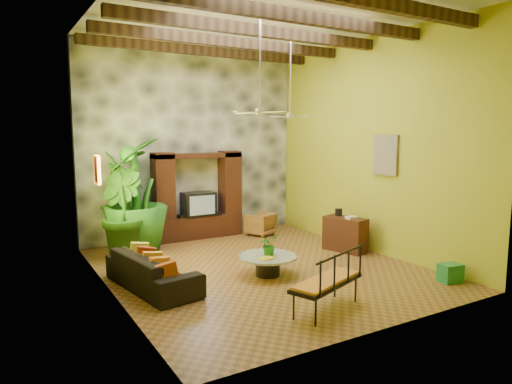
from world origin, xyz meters
TOP-DOWN VIEW (x-y plane):
  - ground at (0.00, 0.00)m, footprint 7.00×7.00m
  - ceiling at (0.00, 0.00)m, footprint 6.00×7.00m
  - back_wall at (0.00, 3.50)m, footprint 6.00×0.02m
  - left_wall at (-3.00, 0.00)m, footprint 0.02×7.00m
  - right_wall at (3.00, 0.00)m, footprint 0.02×7.00m
  - stone_accent_wall at (0.00, 3.44)m, footprint 5.98×0.10m
  - ceiling_beams at (0.00, 0.00)m, footprint 5.95×5.36m
  - entertainment_center at (0.00, 3.14)m, footprint 2.40×0.55m
  - ceiling_fan_front at (-0.20, -0.40)m, footprint 1.28×1.28m
  - ceiling_fan_back at (1.60, 1.20)m, footprint 1.28×1.28m
  - wall_art_mask at (-2.96, 1.00)m, footprint 0.06×0.32m
  - wall_art_painting at (2.96, -0.60)m, footprint 0.06×0.70m
  - sofa at (-2.30, -0.12)m, footprint 1.21×2.33m
  - wicker_armchair at (1.59, 2.56)m, footprint 0.88×0.89m
  - tall_plant_a at (-1.95, 3.15)m, footprint 1.35×1.50m
  - tall_plant_b at (-2.26, 2.28)m, footprint 1.09×1.26m
  - tall_plant_c at (-1.82, 2.62)m, footprint 1.94×1.94m
  - coffee_table at (-0.11, -0.55)m, footprint 1.14×1.14m
  - centerpiece_plant at (-0.06, -0.51)m, footprint 0.47×0.44m
  - yellow_tray at (-0.26, -0.75)m, footprint 0.30×0.24m
  - iron_bench at (-0.25, -2.61)m, footprint 1.54×1.01m
  - side_console at (2.46, 0.10)m, footprint 0.70×1.10m
  - green_bin at (2.65, -2.64)m, footprint 0.44×0.36m

SIDE VIEW (x-z plane):
  - ground at x=0.00m, z-range 0.00..0.00m
  - green_bin at x=2.65m, z-range 0.00..0.35m
  - coffee_table at x=-0.11m, z-range 0.06..0.46m
  - wicker_armchair at x=1.59m, z-range 0.00..0.62m
  - sofa at x=-2.30m, z-range 0.00..0.65m
  - side_console at x=2.46m, z-range 0.00..0.81m
  - yellow_tray at x=-0.26m, z-range 0.40..0.43m
  - iron_bench at x=-0.25m, z-range 0.26..0.83m
  - centerpiece_plant at x=-0.06m, z-range 0.40..0.82m
  - entertainment_center at x=0.00m, z-range -0.18..2.12m
  - tall_plant_b at x=-2.26m, z-range 0.00..2.03m
  - tall_plant_a at x=-1.95m, z-range 0.00..2.36m
  - tall_plant_c at x=-1.82m, z-range 0.00..2.70m
  - wall_art_mask at x=-2.96m, z-range 1.83..2.38m
  - wall_art_painting at x=2.96m, z-range 1.85..2.75m
  - back_wall at x=0.00m, z-range 0.00..5.00m
  - left_wall at x=-3.00m, z-range 0.00..5.00m
  - right_wall at x=3.00m, z-range 0.00..5.00m
  - stone_accent_wall at x=0.00m, z-range 0.01..4.99m
  - ceiling_fan_front at x=-0.20m, z-range 2.47..4.33m
  - ceiling_fan_back at x=1.60m, z-range 2.47..4.33m
  - ceiling_beams at x=0.00m, z-range 4.67..4.89m
  - ceiling at x=0.00m, z-range 4.99..5.01m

